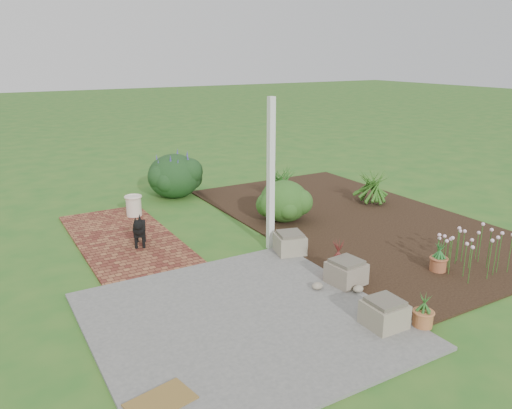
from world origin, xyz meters
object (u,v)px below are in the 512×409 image
black_dog (139,229)px  stone_trough_near (384,314)px  cream_ceramic_urn (134,206)px  evergreen_shrub (284,200)px

black_dog → stone_trough_near: bearing=-46.7°
cream_ceramic_urn → evergreen_shrub: bearing=-34.9°
evergreen_shrub → stone_trough_near: bearing=-106.3°
stone_trough_near → cream_ceramic_urn: size_ratio=1.10×
cream_ceramic_urn → evergreen_shrub: size_ratio=0.42×
cream_ceramic_urn → black_dog: bearing=-103.7°
stone_trough_near → cream_ceramic_urn: (-1.30, 5.59, 0.05)m
stone_trough_near → evergreen_shrub: bearing=73.7°
black_dog → cream_ceramic_urn: black_dog is taller
black_dog → cream_ceramic_urn: size_ratio=1.47×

